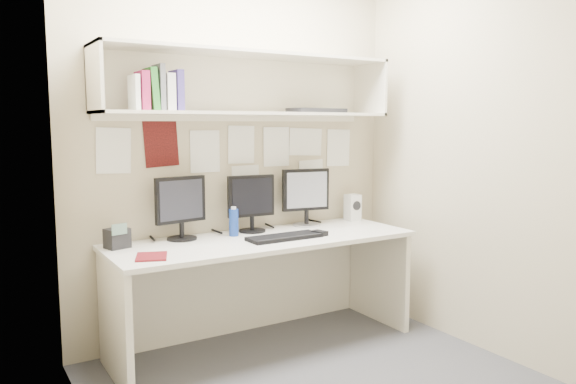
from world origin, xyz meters
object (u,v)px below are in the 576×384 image
keyboard (284,237)px  monitor_left (181,205)px  speaker (353,207)px  maroon_notebook (152,257)px  monitor_center (251,200)px  monitor_right (306,194)px  desk (264,292)px  desk_phone (117,238)px

keyboard → monitor_left: bearing=149.1°
speaker → maroon_notebook: 1.73m
monitor_center → maroon_notebook: monitor_center is taller
monitor_left → keyboard: (0.57, -0.33, -0.21)m
monitor_right → monitor_left: bearing=-169.8°
monitor_right → maroon_notebook: size_ratio=2.04×
desk → desk_phone: desk_phone is taller
monitor_right → desk: bearing=-144.9°
desk_phone → monitor_center: bearing=-13.2°
desk → monitor_left: size_ratio=4.97×
monitor_center → desk_phone: bearing=-173.2°
desk → keyboard: size_ratio=4.11×
monitor_left → desk_phone: size_ratio=2.60×
keyboard → speaker: bearing=21.5°
maroon_notebook → monitor_right: bearing=37.1°
monitor_center → desk_phone: monitor_center is taller
monitor_center → keyboard: bearing=-75.0°
monitor_center → monitor_right: 0.44m
keyboard → speaker: (0.80, 0.33, 0.09)m
monitor_right → desk_phone: 1.37m
keyboard → maroon_notebook: bearing=-177.4°
speaker → desk: bearing=-164.3°
keyboard → desk_phone: (-0.98, 0.29, 0.05)m
speaker → desk_phone: (-1.79, -0.04, -0.04)m
keyboard → monitor_right: bearing=40.4°
desk → monitor_left: 0.79m
speaker → maroon_notebook: (-1.69, -0.38, -0.09)m
monitor_center → monitor_right: bearing=4.0°
desk → monitor_right: monitor_right is taller
desk_phone → maroon_notebook: bearing=-89.7°
monitor_center → monitor_left: bearing=-175.9°
monitor_left → desk: bearing=-34.2°
desk → keyboard: bearing=-50.0°
monitor_right → keyboard: bearing=-128.8°
monitor_right → speaker: 0.44m
desk_phone → desk: bearing=-27.1°
desk → speaker: speaker is taller
desk → monitor_center: bearing=82.5°
monitor_right → maroon_notebook: monitor_right is taller
desk → speaker: size_ratio=10.07×
monitor_center → maroon_notebook: (-0.82, -0.38, -0.21)m
desk → monitor_left: monitor_left is taller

